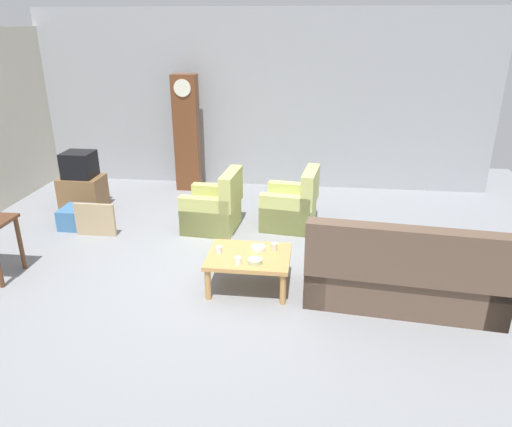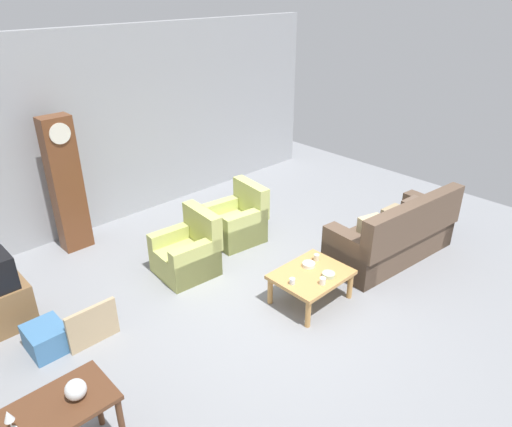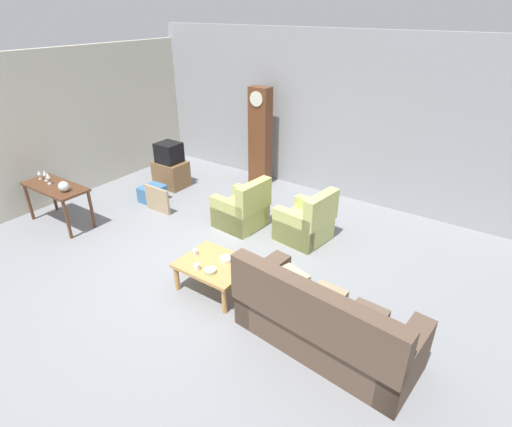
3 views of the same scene
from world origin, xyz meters
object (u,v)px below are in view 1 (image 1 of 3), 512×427
object	(u,v)px
armchair_olive_far	(292,208)
storage_box_blue	(76,217)
bowl_shallow_green	(255,261)
framed_picture_leaning	(95,220)
bowl_white_stacked	(258,248)
grandfather_clock	(187,133)
cup_cream_tall	(274,247)
tv_crt	(79,165)
cup_blue_rimmed	(219,250)
armchair_olive_near	(214,210)
couch_floral	(403,275)
coffee_table_wood	(249,259)
tv_stand_cabinet	(83,193)
cup_white_porcelain	(238,261)

from	to	relation	value
armchair_olive_far	storage_box_blue	world-z (taller)	armchair_olive_far
armchair_olive_far	bowl_shallow_green	distance (m)	2.12
framed_picture_leaning	bowl_white_stacked	xyz separation A→B (m)	(2.54, -1.07, 0.20)
grandfather_clock	cup_cream_tall	size ratio (longest dim) A/B	24.19
grandfather_clock	tv_crt	xyz separation A→B (m)	(-1.51, -1.24, -0.29)
armchair_olive_far	framed_picture_leaning	world-z (taller)	armchair_olive_far
storage_box_blue	tv_crt	bearing A→B (deg)	106.62
tv_crt	cup_blue_rimmed	bearing A→B (deg)	-38.88
storage_box_blue	bowl_white_stacked	world-z (taller)	bowl_white_stacked
armchair_olive_near	armchair_olive_far	bearing A→B (deg)	11.43
bowl_white_stacked	bowl_shallow_green	world-z (taller)	same
couch_floral	bowl_white_stacked	bearing A→B (deg)	170.18
storage_box_blue	coffee_table_wood	bearing A→B (deg)	-26.98
tv_stand_cabinet	cup_white_porcelain	world-z (taller)	tv_stand_cabinet
cup_blue_rimmed	tv_stand_cabinet	bearing A→B (deg)	141.12
couch_floral	cup_white_porcelain	bearing A→B (deg)	-176.89
tv_crt	bowl_shallow_green	distance (m)	4.04
grandfather_clock	bowl_shallow_green	world-z (taller)	grandfather_clock
armchair_olive_near	grandfather_clock	bearing A→B (deg)	115.23
armchair_olive_near	framed_picture_leaning	distance (m)	1.75
couch_floral	tv_crt	distance (m)	5.42
coffee_table_wood	cup_white_porcelain	size ratio (longest dim) A/B	10.97
cup_white_porcelain	cup_blue_rimmed	bearing A→B (deg)	135.96
cup_blue_rimmed	armchair_olive_far	bearing A→B (deg)	68.01
cup_blue_rimmed	cup_cream_tall	size ratio (longest dim) A/B	0.89
tv_stand_cabinet	bowl_white_stacked	xyz separation A→B (m)	(3.21, -2.10, 0.17)
coffee_table_wood	framed_picture_leaning	xyz separation A→B (m)	(-2.44, 1.20, -0.12)
cup_cream_tall	bowl_shallow_green	world-z (taller)	cup_cream_tall
couch_floral	armchair_olive_far	world-z (taller)	couch_floral
tv_crt	bowl_white_stacked	size ratio (longest dim) A/B	2.86
coffee_table_wood	armchair_olive_near	bearing A→B (deg)	114.43
tv_stand_cabinet	storage_box_blue	bearing A→B (deg)	-73.38
framed_picture_leaning	tv_stand_cabinet	bearing A→B (deg)	123.08
tv_crt	bowl_white_stacked	xyz separation A→B (m)	(3.21, -2.10, -0.32)
couch_floral	bowl_shallow_green	xyz separation A→B (m)	(-1.63, -0.05, 0.10)
storage_box_blue	bowl_white_stacked	bearing A→B (deg)	-24.20
armchair_olive_near	tv_stand_cabinet	world-z (taller)	armchair_olive_near
coffee_table_wood	tv_crt	world-z (taller)	tv_crt
armchair_olive_near	tv_crt	world-z (taller)	tv_crt
cup_blue_rimmed	cup_cream_tall	world-z (taller)	cup_cream_tall
armchair_olive_far	tv_crt	bearing A→B (deg)	174.51
armchair_olive_far	tv_stand_cabinet	size ratio (longest dim) A/B	1.35
bowl_white_stacked	tv_crt	bearing A→B (deg)	146.76
bowl_white_stacked	cup_white_porcelain	bearing A→B (deg)	-115.49
storage_box_blue	bowl_shallow_green	world-z (taller)	bowl_shallow_green
couch_floral	armchair_olive_near	world-z (taller)	couch_floral
storage_box_blue	tv_stand_cabinet	bearing A→B (deg)	106.62
armchair_olive_far	cup_blue_rimmed	distance (m)	2.04
grandfather_clock	tv_crt	size ratio (longest dim) A/B	4.38
coffee_table_wood	storage_box_blue	size ratio (longest dim) A/B	2.05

